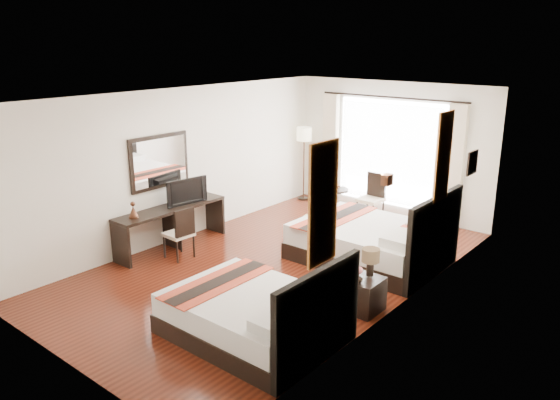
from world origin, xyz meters
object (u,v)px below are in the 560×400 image
Objects in this scene: bed_near at (256,315)px; television at (185,191)px; nightstand at (365,295)px; desk_chair at (180,242)px; console_desk at (172,227)px; fruit_bowl at (335,187)px; vase at (358,277)px; floor_lamp at (304,139)px; window_chair at (371,207)px; table_lamp at (371,257)px; side_table at (336,203)px; bed_far at (372,242)px.

bed_near is 2.55× the size of television.
desk_chair is at bearing -174.04° from nightstand.
console_desk is 9.73× the size of fruit_bowl.
vase is 0.07× the size of floor_lamp.
window_chair is at bearing 60.73° from console_desk.
nightstand is 0.54m from table_lamp.
nightstand is at bearing -50.49° from side_table.
floor_lamp is at bearing 8.71° from television.
bed_far reaches higher than window_chair.
nightstand is 3.95m from console_desk.
side_table is at bearing -72.09° from window_chair.
table_lamp is at bearing -49.64° from side_table.
bed_near is 9.31× the size of fruit_bowl.
window_chair is (-1.92, 3.61, -0.26)m from vase.
television is (-3.09, -1.41, 0.65)m from bed_far.
window_chair reaches higher than side_table.
vase is 0.53× the size of fruit_bowl.
television is at bearing -89.52° from floor_lamp.
floor_lamp reaches higher than table_lamp.
desk_chair reaches higher than console_desk.
vase is (-0.02, -0.26, -0.21)m from table_lamp.
table_lamp is 3.24× the size of vase.
television is (0.02, 0.32, 0.61)m from console_desk.
bed_far is at bearing -57.22° from television.
bed_far reaches higher than console_desk.
television reaches higher than window_chair.
nightstand is at bearing -171.24° from desk_chair.
fruit_bowl is (-2.68, 3.40, 0.06)m from vase.
side_table is (1.27, 3.36, -0.08)m from console_desk.
nightstand is 0.55× the size of desk_chair.
desk_chair is 4.37m from floor_lamp.
desk_chair reaches higher than vase.
window_chair is (2.01, -0.36, -1.14)m from floor_lamp.
television is 3.66× the size of fruit_bowl.
fruit_bowl is (-0.03, -0.00, 0.33)m from side_table.
floor_lamp is at bearing -98.26° from window_chair.
desk_chair is (-3.46, -0.36, 0.04)m from nightstand.
nightstand is 4.21m from side_table.
bed_near is 3.51m from console_desk.
floor_lamp is 1.73× the size of window_chair.
fruit_bowl is 0.23× the size of window_chair.
television is 3.87m from window_chair.
nightstand is 3.48m from desk_chair.
vase is at bearing -95.25° from table_lamp.
console_desk is 2.66× the size of television.
table_lamp is 4.15m from fruit_bowl.
television reaches higher than vase.
table_lamp is at bearing -61.24° from bed_far.
side_table is (1.25, 3.04, -0.69)m from television.
vase reaches higher than nightstand.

